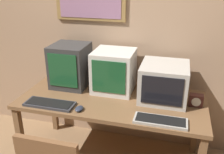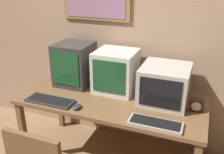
{
  "view_description": "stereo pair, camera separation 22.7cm",
  "coord_description": "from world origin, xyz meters",
  "px_view_note": "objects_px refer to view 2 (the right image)",
  "views": [
    {
      "loc": [
        0.55,
        -1.35,
        1.8
      ],
      "look_at": [
        0.0,
        0.67,
        0.93
      ],
      "focal_mm": 40.0,
      "sensor_mm": 36.0,
      "label": 1
    },
    {
      "loc": [
        0.77,
        -1.28,
        1.8
      ],
      "look_at": [
        0.0,
        0.67,
        0.93
      ],
      "focal_mm": 40.0,
      "sensor_mm": 36.0,
      "label": 2
    }
  ],
  "objects_px": {
    "mouse_near_keyboard": "(77,107)",
    "desk_clock": "(196,105)",
    "monitor_center": "(116,71)",
    "monitor_right": "(165,84)",
    "keyboard_side": "(155,123)",
    "keyboard_main": "(50,101)",
    "monitor_left": "(75,64)"
  },
  "relations": [
    {
      "from": "monitor_center",
      "to": "mouse_near_keyboard",
      "type": "distance_m",
      "value": 0.55
    },
    {
      "from": "monitor_right",
      "to": "keyboard_side",
      "type": "distance_m",
      "value": 0.45
    },
    {
      "from": "keyboard_main",
      "to": "desk_clock",
      "type": "height_order",
      "value": "desk_clock"
    },
    {
      "from": "monitor_center",
      "to": "keyboard_side",
      "type": "xyz_separation_m",
      "value": [
        0.51,
        -0.48,
        -0.19
      ]
    },
    {
      "from": "keyboard_side",
      "to": "monitor_center",
      "type": "bearing_deg",
      "value": 136.68
    },
    {
      "from": "monitor_left",
      "to": "desk_clock",
      "type": "relative_size",
      "value": 3.67
    },
    {
      "from": "monitor_center",
      "to": "keyboard_main",
      "type": "bearing_deg",
      "value": -135.65
    },
    {
      "from": "monitor_center",
      "to": "monitor_right",
      "type": "relative_size",
      "value": 0.91
    },
    {
      "from": "monitor_left",
      "to": "monitor_center",
      "type": "xyz_separation_m",
      "value": [
        0.46,
        0.0,
        -0.01
      ]
    },
    {
      "from": "monitor_center",
      "to": "monitor_right",
      "type": "xyz_separation_m",
      "value": [
        0.49,
        -0.06,
        -0.04
      ]
    },
    {
      "from": "monitor_left",
      "to": "desk_clock",
      "type": "bearing_deg",
      "value": -5.99
    },
    {
      "from": "monitor_left",
      "to": "keyboard_main",
      "type": "height_order",
      "value": "monitor_left"
    },
    {
      "from": "keyboard_main",
      "to": "mouse_near_keyboard",
      "type": "relative_size",
      "value": 4.5
    },
    {
      "from": "monitor_left",
      "to": "monitor_center",
      "type": "distance_m",
      "value": 0.46
    },
    {
      "from": "mouse_near_keyboard",
      "to": "desk_clock",
      "type": "xyz_separation_m",
      "value": [
        0.97,
        0.34,
        0.04
      ]
    },
    {
      "from": "monitor_left",
      "to": "keyboard_main",
      "type": "bearing_deg",
      "value": -91.46
    },
    {
      "from": "desk_clock",
      "to": "keyboard_side",
      "type": "bearing_deg",
      "value": -128.62
    },
    {
      "from": "keyboard_side",
      "to": "mouse_near_keyboard",
      "type": "bearing_deg",
      "value": 179.78
    },
    {
      "from": "monitor_left",
      "to": "desk_clock",
      "type": "height_order",
      "value": "monitor_left"
    },
    {
      "from": "monitor_right",
      "to": "mouse_near_keyboard",
      "type": "distance_m",
      "value": 0.81
    },
    {
      "from": "mouse_near_keyboard",
      "to": "monitor_right",
      "type": "bearing_deg",
      "value": 32.08
    },
    {
      "from": "keyboard_side",
      "to": "desk_clock",
      "type": "height_order",
      "value": "desk_clock"
    },
    {
      "from": "monitor_center",
      "to": "mouse_near_keyboard",
      "type": "height_order",
      "value": "monitor_center"
    },
    {
      "from": "mouse_near_keyboard",
      "to": "desk_clock",
      "type": "relative_size",
      "value": 0.84
    },
    {
      "from": "monitor_right",
      "to": "keyboard_side",
      "type": "bearing_deg",
      "value": -87.63
    },
    {
      "from": "monitor_right",
      "to": "mouse_near_keyboard",
      "type": "bearing_deg",
      "value": -147.92
    },
    {
      "from": "monitor_left",
      "to": "keyboard_side",
      "type": "relative_size",
      "value": 1.04
    },
    {
      "from": "desk_clock",
      "to": "monitor_center",
      "type": "bearing_deg",
      "value": 170.31
    },
    {
      "from": "mouse_near_keyboard",
      "to": "monitor_left",
      "type": "bearing_deg",
      "value": 120.42
    },
    {
      "from": "keyboard_side",
      "to": "desk_clock",
      "type": "relative_size",
      "value": 3.53
    },
    {
      "from": "keyboard_main",
      "to": "mouse_near_keyboard",
      "type": "height_order",
      "value": "mouse_near_keyboard"
    },
    {
      "from": "monitor_right",
      "to": "keyboard_main",
      "type": "distance_m",
      "value": 1.06
    }
  ]
}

